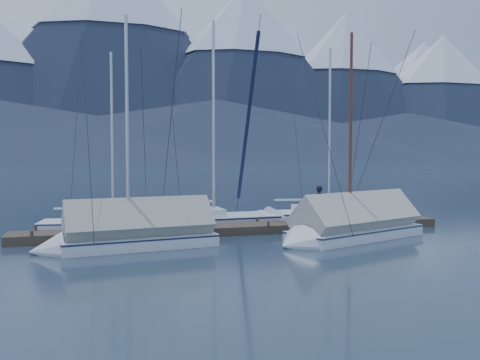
{
  "coord_description": "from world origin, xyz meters",
  "views": [
    {
      "loc": [
        -5.98,
        -18.13,
        3.3
      ],
      "look_at": [
        0.0,
        2.0,
        2.2
      ],
      "focal_mm": 38.0,
      "sensor_mm": 36.0,
      "label": 1
    }
  ],
  "objects_px": {
    "sailboat_open_right": "(338,217)",
    "sailboat_covered_near": "(347,228)",
    "person": "(320,203)",
    "sailboat_covered_far": "(125,236)",
    "sailboat_open_left": "(124,226)",
    "sailboat_open_mid": "(225,222)"
  },
  "relations": [
    {
      "from": "sailboat_open_right",
      "to": "sailboat_covered_near",
      "type": "height_order",
      "value": "sailboat_open_right"
    },
    {
      "from": "person",
      "to": "sailboat_covered_far",
      "type": "bearing_deg",
      "value": 100.15
    },
    {
      "from": "sailboat_covered_far",
      "to": "person",
      "type": "relative_size",
      "value": 5.66
    },
    {
      "from": "sailboat_open_left",
      "to": "sailboat_open_right",
      "type": "height_order",
      "value": "sailboat_open_right"
    },
    {
      "from": "sailboat_covered_near",
      "to": "person",
      "type": "xyz_separation_m",
      "value": [
        0.22,
        2.86,
        0.68
      ]
    },
    {
      "from": "sailboat_open_right",
      "to": "sailboat_covered_far",
      "type": "bearing_deg",
      "value": -156.54
    },
    {
      "from": "sailboat_covered_far",
      "to": "person",
      "type": "distance_m",
      "value": 8.82
    },
    {
      "from": "sailboat_open_left",
      "to": "sailboat_open_mid",
      "type": "relative_size",
      "value": 0.83
    },
    {
      "from": "sailboat_open_right",
      "to": "sailboat_covered_near",
      "type": "relative_size",
      "value": 1.06
    },
    {
      "from": "sailboat_open_mid",
      "to": "sailboat_open_right",
      "type": "xyz_separation_m",
      "value": [
        5.87,
        0.27,
        -0.02
      ]
    },
    {
      "from": "sailboat_open_mid",
      "to": "sailboat_open_right",
      "type": "height_order",
      "value": "sailboat_open_mid"
    },
    {
      "from": "sailboat_open_right",
      "to": "person",
      "type": "relative_size",
      "value": 5.93
    },
    {
      "from": "sailboat_open_right",
      "to": "sailboat_covered_far",
      "type": "height_order",
      "value": "sailboat_open_right"
    },
    {
      "from": "person",
      "to": "sailboat_open_mid",
      "type": "bearing_deg",
      "value": 56.06
    },
    {
      "from": "sailboat_open_mid",
      "to": "person",
      "type": "distance_m",
      "value": 4.38
    },
    {
      "from": "sailboat_open_left",
      "to": "sailboat_open_right",
      "type": "bearing_deg",
      "value": 0.37
    },
    {
      "from": "sailboat_open_left",
      "to": "sailboat_open_right",
      "type": "xyz_separation_m",
      "value": [
        10.38,
        0.07,
        0.02
      ]
    },
    {
      "from": "sailboat_open_left",
      "to": "sailboat_covered_near",
      "type": "bearing_deg",
      "value": -32.7
    },
    {
      "from": "sailboat_open_mid",
      "to": "sailboat_open_right",
      "type": "bearing_deg",
      "value": 2.65
    },
    {
      "from": "sailboat_open_right",
      "to": "sailboat_covered_far",
      "type": "xyz_separation_m",
      "value": [
        -10.63,
        -4.61,
        0.27
      ]
    },
    {
      "from": "sailboat_open_left",
      "to": "sailboat_covered_far",
      "type": "height_order",
      "value": "sailboat_covered_far"
    },
    {
      "from": "sailboat_open_right",
      "to": "sailboat_covered_far",
      "type": "relative_size",
      "value": 1.05
    }
  ]
}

